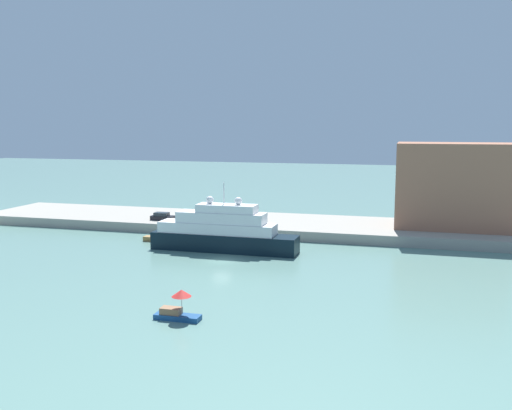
% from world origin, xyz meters
% --- Properties ---
extents(ground, '(400.00, 400.00, 0.00)m').
position_xyz_m(ground, '(0.00, 0.00, 0.00)').
color(ground, slate).
extents(quay_dock, '(110.00, 18.24, 1.70)m').
position_xyz_m(quay_dock, '(0.00, 25.12, 0.85)').
color(quay_dock, gray).
rests_on(quay_dock, ground).
extents(large_yacht, '(22.37, 4.21, 10.38)m').
position_xyz_m(large_yacht, '(-2.08, 6.35, 2.85)').
color(large_yacht, black).
rests_on(large_yacht, ground).
extents(small_motorboat, '(4.59, 1.94, 3.05)m').
position_xyz_m(small_motorboat, '(3.69, -23.66, 1.22)').
color(small_motorboat, navy).
rests_on(small_motorboat, ground).
extents(work_barge, '(4.74, 1.51, 0.79)m').
position_xyz_m(work_barge, '(-14.44, 10.00, 0.39)').
color(work_barge, olive).
rests_on(work_barge, ground).
extents(harbor_building, '(18.60, 10.56, 14.16)m').
position_xyz_m(harbor_building, '(31.81, 26.62, 8.78)').
color(harbor_building, '#9E664C').
rests_on(harbor_building, quay_dock).
extents(parked_car, '(4.22, 1.84, 1.39)m').
position_xyz_m(parked_car, '(-18.33, 20.07, 2.30)').
color(parked_car, black).
rests_on(parked_car, quay_dock).
extents(person_figure, '(0.36, 0.36, 1.59)m').
position_xyz_m(person_figure, '(-13.79, 18.09, 2.43)').
color(person_figure, maroon).
rests_on(person_figure, quay_dock).
extents(mooring_bollard, '(0.54, 0.54, 0.87)m').
position_xyz_m(mooring_bollard, '(-0.50, 17.45, 2.13)').
color(mooring_bollard, black).
rests_on(mooring_bollard, quay_dock).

